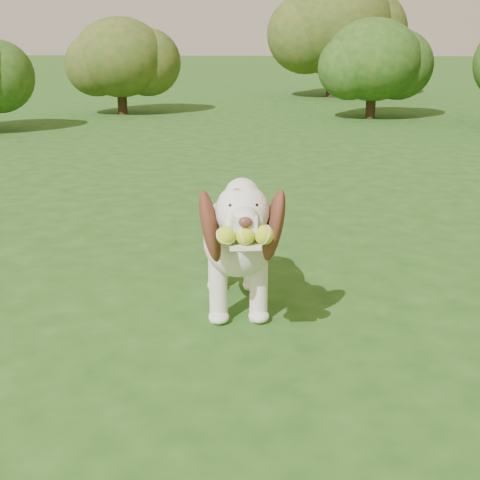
{
  "coord_description": "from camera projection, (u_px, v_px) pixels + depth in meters",
  "views": [
    {
      "loc": [
        0.7,
        -2.74,
        1.32
      ],
      "look_at": [
        0.48,
        0.1,
        0.44
      ],
      "focal_mm": 50.0,
      "sensor_mm": 36.0,
      "label": 1
    }
  ],
  "objects": [
    {
      "name": "shrub_i",
      "position": [
        334.0,
        25.0,
        14.07
      ],
      "size": [
        2.45,
        2.45,
        2.54
      ],
      "color": "#382314",
      "rests_on": "ground"
    },
    {
      "name": "dog",
      "position": [
        237.0,
        234.0,
        3.21
      ],
      "size": [
        0.48,
        1.16,
        0.75
      ],
      "rotation": [
        0.0,
        0.0,
        0.13
      ],
      "color": "white",
      "rests_on": "ground"
    },
    {
      "name": "shrub_b",
      "position": [
        120.0,
        57.0,
        11.15
      ],
      "size": [
        1.54,
        1.54,
        1.6
      ],
      "color": "#382314",
      "rests_on": "ground"
    },
    {
      "name": "shrub_c",
      "position": [
        373.0,
        60.0,
        10.56
      ],
      "size": [
        1.52,
        1.52,
        1.57
      ],
      "color": "#382314",
      "rests_on": "ground"
    },
    {
      "name": "ground",
      "position": [
        133.0,
        336.0,
        3.05
      ],
      "size": [
        80.0,
        80.0,
        0.0
      ],
      "primitive_type": "plane",
      "color": "#1E4614",
      "rests_on": "ground"
    }
  ]
}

